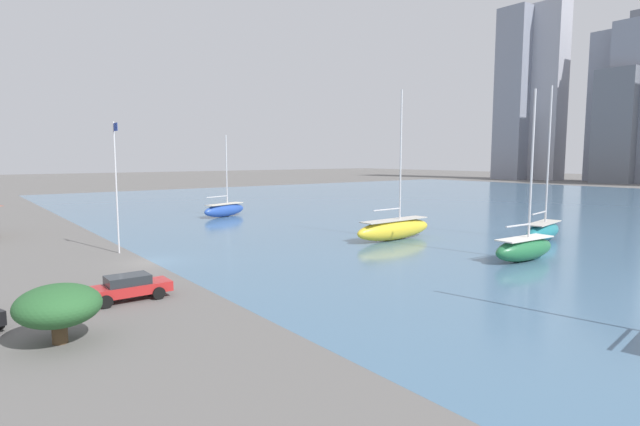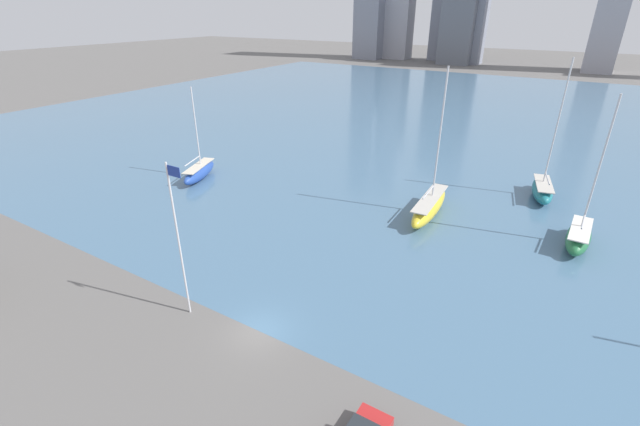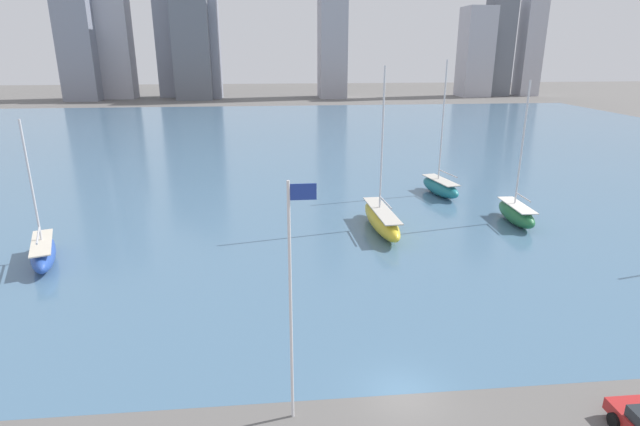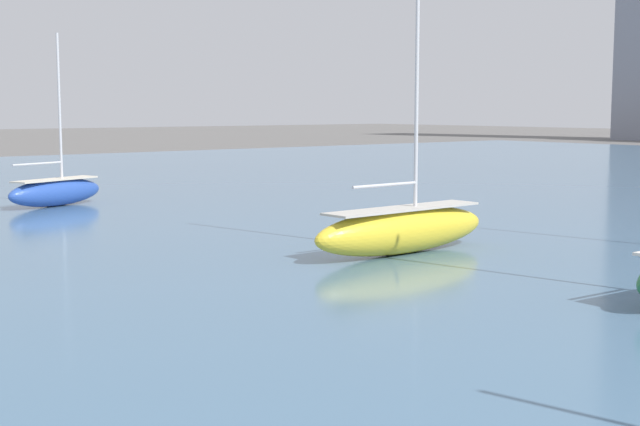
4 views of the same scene
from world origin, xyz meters
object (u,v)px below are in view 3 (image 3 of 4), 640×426
sailboat_green (516,213)px  sailboat_blue (43,252)px  flag_pole (292,298)px  sailboat_yellow (381,219)px  sailboat_teal (440,186)px

sailboat_green → sailboat_blue: (-43.45, -5.90, -0.05)m
flag_pole → sailboat_yellow: (9.71, 25.09, -5.17)m
flag_pole → sailboat_yellow: sailboat_yellow is taller
flag_pole → sailboat_green: (23.82, 26.01, -5.25)m
sailboat_green → sailboat_teal: 11.58m
sailboat_blue → sailboat_teal: bearing=2.9°
sailboat_green → sailboat_blue: 43.84m
flag_pole → sailboat_teal: bearing=62.0°
flag_pole → sailboat_teal: sailboat_teal is taller
sailboat_blue → sailboat_teal: (39.14, 16.65, 0.06)m
sailboat_blue → flag_pole: bearing=-65.9°
sailboat_green → sailboat_blue: size_ratio=1.20×
sailboat_yellow → flag_pole: bearing=-113.8°
flag_pole → sailboat_yellow: bearing=68.8°
sailboat_green → sailboat_teal: bearing=114.0°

